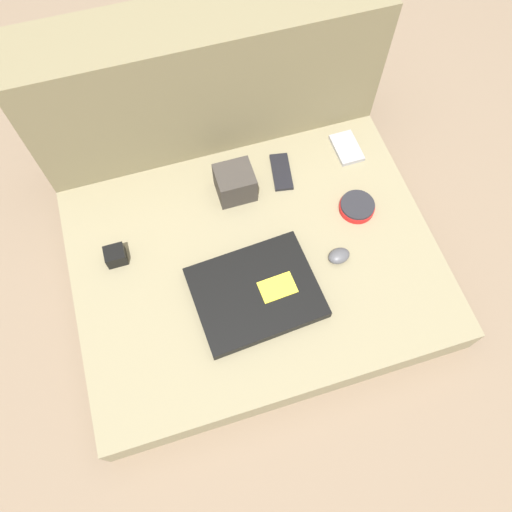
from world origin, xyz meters
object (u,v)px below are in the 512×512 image
object	(u,v)px
charger_brick	(116,256)
phone_black	(281,172)
camera_pouch	(235,183)
speaker_puck	(357,207)
phone_silver	(347,148)
computer_mouse	(339,256)
laptop	(256,292)

from	to	relation	value
charger_brick	phone_black	bearing A→B (deg)	15.09
camera_pouch	speaker_puck	bearing A→B (deg)	-26.77
phone_silver	charger_brick	size ratio (longest dim) A/B	2.14
phone_black	charger_brick	world-z (taller)	charger_brick
computer_mouse	phone_silver	xyz separation A→B (m)	(0.15, 0.33, -0.01)
laptop	speaker_puck	world-z (taller)	laptop
speaker_puck	camera_pouch	world-z (taller)	camera_pouch
speaker_puck	phone_black	distance (m)	0.24
computer_mouse	charger_brick	size ratio (longest dim) A/B	1.23
phone_black	charger_brick	bearing A→B (deg)	-155.04
phone_black	charger_brick	distance (m)	0.52
computer_mouse	camera_pouch	distance (m)	0.35
speaker_puck	phone_silver	size ratio (longest dim) A/B	0.88
computer_mouse	charger_brick	world-z (taller)	charger_brick
phone_black	camera_pouch	size ratio (longest dim) A/B	1.27
phone_black	speaker_puck	bearing A→B (deg)	-37.84
laptop	charger_brick	size ratio (longest dim) A/B	6.22
speaker_puck	laptop	bearing A→B (deg)	-154.72
speaker_puck	charger_brick	world-z (taller)	charger_brick
camera_pouch	charger_brick	bearing A→B (deg)	-162.60
phone_black	charger_brick	xyz separation A→B (m)	(-0.50, -0.13, 0.02)
laptop	computer_mouse	bearing A→B (deg)	4.38
computer_mouse	speaker_puck	size ratio (longest dim) A/B	0.65
phone_silver	camera_pouch	world-z (taller)	camera_pouch
phone_silver	charger_brick	distance (m)	0.73
computer_mouse	phone_silver	world-z (taller)	computer_mouse
phone_black	laptop	bearing A→B (deg)	-108.27
speaker_puck	camera_pouch	xyz separation A→B (m)	(-0.30, 0.15, 0.03)
computer_mouse	phone_black	size ratio (longest dim) A/B	0.49
phone_silver	laptop	bearing A→B (deg)	-137.88
laptop	phone_silver	xyz separation A→B (m)	(0.39, 0.36, -0.01)
camera_pouch	laptop	bearing A→B (deg)	-96.71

